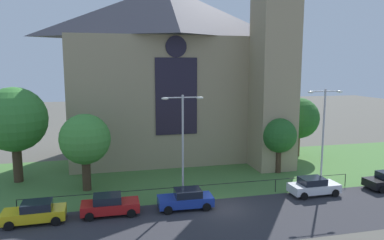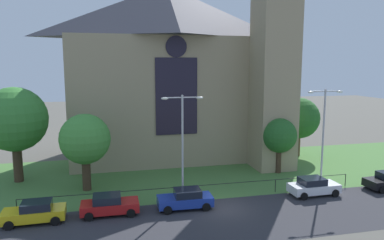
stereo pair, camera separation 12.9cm
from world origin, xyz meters
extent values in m
plane|color=#56544C|center=(0.00, 10.00, 0.00)|extent=(160.00, 160.00, 0.00)
cube|color=#2D2D33|center=(0.00, -2.00, 0.00)|extent=(120.00, 8.00, 0.01)
cube|color=#477538|center=(0.00, 8.00, 0.00)|extent=(120.00, 20.00, 0.01)
cube|color=tan|center=(-1.30, 17.78, 7.00)|extent=(22.00, 12.00, 14.00)
pyramid|color=#47444C|center=(-1.30, 17.78, 17.00)|extent=(22.00, 12.00, 6.00)
cube|color=black|center=(-1.30, 11.73, 7.70)|extent=(4.40, 0.16, 8.00)
cylinder|color=black|center=(-1.30, 11.73, 12.80)|extent=(2.20, 0.15, 2.20)
cube|color=tan|center=(8.70, 9.78, 9.00)|extent=(4.00, 4.00, 18.00)
cylinder|color=black|center=(-1.30, 2.50, 1.10)|extent=(27.76, 0.05, 0.05)
cylinder|color=black|center=(-15.19, 2.50, 0.55)|extent=(0.07, 0.07, 1.10)
cylinder|color=black|center=(-8.24, 2.50, 0.55)|extent=(0.07, 0.07, 1.10)
cylinder|color=black|center=(-1.30, 2.50, 0.55)|extent=(0.06, 0.07, 1.10)
cylinder|color=black|center=(5.64, 2.50, 0.55)|extent=(0.06, 0.07, 1.10)
cylinder|color=black|center=(12.58, 2.50, 0.55)|extent=(0.07, 0.07, 1.10)
cylinder|color=#423021|center=(8.50, 7.73, 1.29)|extent=(0.54, 0.54, 2.58)
sphere|color=#235B23|center=(8.50, 7.73, 3.90)|extent=(3.51, 3.51, 3.51)
cylinder|color=brown|center=(14.04, 13.73, 1.41)|extent=(0.53, 0.53, 2.81)
sphere|color=#235B23|center=(14.04, 13.73, 4.64)|extent=(4.87, 4.87, 4.87)
cylinder|color=#423021|center=(-10.35, 6.80, 1.47)|extent=(0.75, 0.75, 2.95)
sphere|color=#428C38|center=(-10.35, 6.80, 4.60)|extent=(4.40, 4.40, 4.40)
cylinder|color=#423021|center=(-16.76, 10.78, 1.86)|extent=(0.85, 0.85, 3.72)
sphere|color=#387F33|center=(-16.76, 10.78, 5.97)|extent=(6.00, 6.00, 6.00)
cylinder|color=#B2B2B7|center=(-2.62, 2.40, 4.31)|extent=(0.16, 0.16, 8.63)
cylinder|color=#B2B2B7|center=(-3.32, 2.40, 8.43)|extent=(1.40, 0.10, 0.10)
cylinder|color=#B2B2B7|center=(-1.92, 2.40, 8.43)|extent=(1.40, 0.10, 0.10)
ellipsoid|color=white|center=(-4.02, 2.40, 8.38)|extent=(0.57, 0.26, 0.20)
ellipsoid|color=white|center=(-1.22, 2.40, 8.38)|extent=(0.57, 0.26, 0.20)
cylinder|color=#B2B2B7|center=(9.98, 2.40, 4.45)|extent=(0.16, 0.16, 8.91)
cylinder|color=#B2B2B7|center=(9.28, 2.40, 8.71)|extent=(1.40, 0.10, 0.10)
cylinder|color=#B2B2B7|center=(10.68, 2.40, 8.71)|extent=(1.40, 0.10, 0.10)
ellipsoid|color=white|center=(8.58, 2.40, 8.66)|extent=(0.57, 0.26, 0.20)
ellipsoid|color=white|center=(11.38, 2.40, 8.66)|extent=(0.57, 0.26, 0.20)
cube|color=gold|center=(-13.64, 0.62, 0.61)|extent=(4.25, 1.91, 0.70)
cube|color=black|center=(-13.44, 0.62, 1.23)|extent=(2.04, 1.65, 0.55)
cylinder|color=black|center=(-15.09, -0.32, 0.32)|extent=(0.65, 0.24, 0.64)
cylinder|color=black|center=(-15.14, 1.48, 0.32)|extent=(0.65, 0.24, 0.64)
cylinder|color=black|center=(-12.15, -0.24, 0.32)|extent=(0.65, 0.24, 0.64)
cylinder|color=black|center=(-12.20, 1.56, 0.32)|extent=(0.65, 0.24, 0.64)
cube|color=#B21919|center=(-8.44, 0.84, 0.61)|extent=(4.22, 1.85, 0.70)
cube|color=black|center=(-8.64, 0.84, 1.23)|extent=(2.02, 1.62, 0.55)
cylinder|color=black|center=(-6.96, 1.72, 0.32)|extent=(0.64, 0.23, 0.64)
cylinder|color=black|center=(-6.98, -0.08, 0.32)|extent=(0.64, 0.23, 0.64)
cylinder|color=black|center=(-9.90, 1.75, 0.32)|extent=(0.64, 0.23, 0.64)
cylinder|color=black|center=(-9.92, -0.05, 0.32)|extent=(0.64, 0.23, 0.64)
cube|color=#1E3899|center=(-2.80, 0.71, 0.61)|extent=(4.24, 1.89, 0.70)
cube|color=black|center=(-2.60, 0.70, 1.23)|extent=(2.03, 1.64, 0.55)
cylinder|color=black|center=(-4.29, -0.16, 0.32)|extent=(0.64, 0.23, 0.64)
cylinder|color=black|center=(-4.25, 1.64, 0.32)|extent=(0.64, 0.23, 0.64)
cylinder|color=black|center=(-1.35, -0.22, 0.32)|extent=(0.64, 0.23, 0.64)
cylinder|color=black|center=(-1.31, 1.58, 0.32)|extent=(0.64, 0.23, 0.64)
cube|color=silver|center=(8.50, 1.09, 0.61)|extent=(4.23, 1.86, 0.70)
cube|color=black|center=(8.30, 1.08, 1.23)|extent=(2.02, 1.63, 0.55)
cylinder|color=black|center=(9.96, 2.01, 0.32)|extent=(0.64, 0.23, 0.64)
cylinder|color=black|center=(9.98, 0.21, 0.32)|extent=(0.64, 0.23, 0.64)
cylinder|color=black|center=(7.02, 1.97, 0.32)|extent=(0.64, 0.23, 0.64)
cylinder|color=black|center=(7.04, 0.17, 0.32)|extent=(0.64, 0.23, 0.64)
cylinder|color=black|center=(14.41, 0.01, 0.32)|extent=(0.65, 0.25, 0.64)
cylinder|color=black|center=(14.32, 1.80, 0.32)|extent=(0.65, 0.25, 0.64)
camera|label=1|loc=(-8.59, -25.68, 10.97)|focal=34.35mm
camera|label=2|loc=(-8.46, -25.71, 10.97)|focal=34.35mm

